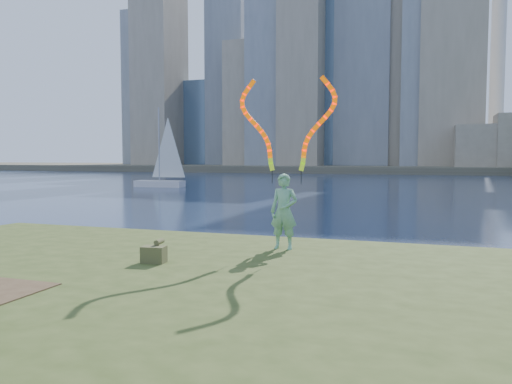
% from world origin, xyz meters
% --- Properties ---
extents(ground, '(320.00, 320.00, 0.00)m').
position_xyz_m(ground, '(0.00, 0.00, 0.00)').
color(ground, '#192640').
rests_on(ground, ground).
extents(grassy_knoll, '(20.00, 18.00, 0.80)m').
position_xyz_m(grassy_knoll, '(0.00, -2.30, 0.34)').
color(grassy_knoll, '#364418').
rests_on(grassy_knoll, ground).
extents(far_shore, '(320.00, 40.00, 1.20)m').
position_xyz_m(far_shore, '(0.00, 95.00, 0.60)').
color(far_shore, '#4F4A3A').
rests_on(far_shore, ground).
extents(woman_with_ribbons, '(2.06, 0.41, 4.04)m').
position_xyz_m(woman_with_ribbons, '(1.92, 2.40, 2.21)').
color(woman_with_ribbons, '#117333').
rests_on(woman_with_ribbons, grassy_knoll).
extents(canvas_bag, '(0.47, 0.54, 0.42)m').
position_xyz_m(canvas_bag, '(-0.06, 0.22, 0.97)').
color(canvas_bag, '#4D4B2A').
rests_on(canvas_bag, grassy_knoll).
extents(sailboat, '(4.98, 1.76, 7.50)m').
position_xyz_m(sailboat, '(-18.58, 33.42, 1.29)').
color(sailboat, silver).
rests_on(sailboat, ground).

